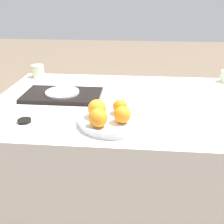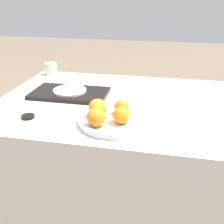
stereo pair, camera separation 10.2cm
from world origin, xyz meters
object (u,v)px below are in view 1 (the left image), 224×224
object	(u,v)px
orange_1	(120,107)
orange_3	(98,118)
side_plate	(62,92)
fruit_platter	(112,120)
serving_tray	(63,95)
orange_0	(122,115)
orange_2	(97,109)
cup_1	(38,71)
soy_dish	(24,121)

from	to	relation	value
orange_1	orange_3	size ratio (longest dim) A/B	0.84
orange_3	side_plate	bearing A→B (deg)	124.03
orange_1	orange_3	world-z (taller)	orange_3
fruit_platter	serving_tray	bearing A→B (deg)	135.65
orange_1	orange_0	bearing A→B (deg)	-80.96
orange_3	side_plate	size ratio (longest dim) A/B	0.43
orange_0	orange_2	xyz separation A→B (m)	(-0.10, 0.04, 0.00)
serving_tray	cup_1	distance (m)	0.40
orange_0	cup_1	xyz separation A→B (m)	(-0.55, 0.61, -0.02)
orange_1	cup_1	size ratio (longest dim) A/B	0.81
orange_2	serving_tray	size ratio (longest dim) A/B	0.19
orange_1	serving_tray	distance (m)	0.37
orange_0	orange_2	size ratio (longest dim) A/B	0.90
soy_dish	orange_1	bearing A→B (deg)	10.97
orange_1	side_plate	xyz separation A→B (m)	(-0.30, 0.21, -0.03)
orange_2	soy_dish	bearing A→B (deg)	-173.75
orange_2	soy_dish	size ratio (longest dim) A/B	1.33
orange_1	soy_dish	bearing A→B (deg)	-169.03
orange_0	soy_dish	world-z (taller)	orange_0
orange_3	cup_1	xyz separation A→B (m)	(-0.46, 0.65, -0.02)
side_plate	serving_tray	bearing A→B (deg)	0.00
fruit_platter	orange_0	size ratio (longest dim) A/B	4.12
orange_2	soy_dish	xyz separation A→B (m)	(-0.29, -0.03, -0.05)
fruit_platter	orange_2	size ratio (longest dim) A/B	3.71
orange_0	soy_dish	bearing A→B (deg)	178.84
cup_1	soy_dish	distance (m)	0.62
orange_0	orange_3	size ratio (longest dim) A/B	0.92
orange_0	serving_tray	size ratio (longest dim) A/B	0.17
orange_1	serving_tray	bearing A→B (deg)	144.82
soy_dish	fruit_platter	bearing A→B (deg)	3.27
orange_2	serving_tray	bearing A→B (deg)	129.68
orange_2	serving_tray	xyz separation A→B (m)	(-0.21, 0.25, -0.05)
orange_3	side_plate	distance (m)	0.40
orange_0	side_plate	size ratio (longest dim) A/B	0.40
orange_2	orange_3	size ratio (longest dim) A/B	1.02
serving_tray	side_plate	size ratio (longest dim) A/B	2.29
orange_2	cup_1	distance (m)	0.72
orange_1	orange_3	bearing A→B (deg)	-121.13
orange_1	orange_3	xyz separation A→B (m)	(-0.07, -0.12, 0.01)
orange_2	soy_dish	distance (m)	0.30
serving_tray	soy_dish	world-z (taller)	serving_tray
side_plate	soy_dish	bearing A→B (deg)	-105.91
serving_tray	soy_dish	size ratio (longest dim) A/B	6.89
fruit_platter	cup_1	bearing A→B (deg)	130.99
orange_3	orange_1	bearing A→B (deg)	58.87
orange_0	side_plate	distance (m)	0.43
orange_1	fruit_platter	bearing A→B (deg)	-118.13
fruit_platter	cup_1	size ratio (longest dim) A/B	3.65
orange_1	soy_dish	size ratio (longest dim) A/B	1.09
fruit_platter	cup_1	xyz separation A→B (m)	(-0.51, 0.58, 0.02)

